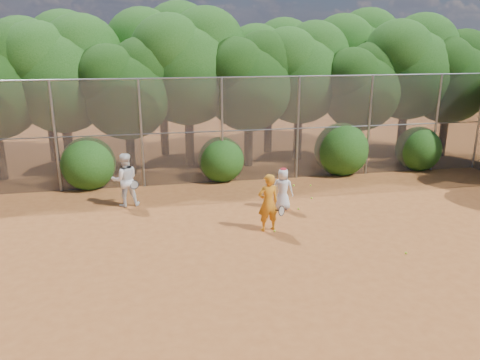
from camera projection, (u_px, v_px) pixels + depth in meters
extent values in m
plane|color=#9C5223|center=(293.00, 242.00, 12.83)|extent=(80.00, 80.00, 0.00)
cylinder|color=gray|center=(55.00, 137.00, 16.59)|extent=(0.09, 0.09, 4.00)
cylinder|color=gray|center=(141.00, 134.00, 17.15)|extent=(0.09, 0.09, 4.00)
cylinder|color=gray|center=(222.00, 131.00, 17.71)|extent=(0.09, 0.09, 4.00)
cylinder|color=gray|center=(298.00, 128.00, 18.26)|extent=(0.09, 0.09, 4.00)
cylinder|color=gray|center=(369.00, 126.00, 18.82)|extent=(0.09, 0.09, 4.00)
cylinder|color=gray|center=(436.00, 123.00, 19.38)|extent=(0.09, 0.09, 4.00)
cylinder|color=gray|center=(248.00, 77.00, 17.32)|extent=(20.00, 0.05, 0.05)
cylinder|color=gray|center=(248.00, 130.00, 17.89)|extent=(20.00, 0.04, 0.04)
cube|color=slate|center=(248.00, 130.00, 17.89)|extent=(20.00, 0.02, 4.00)
cylinder|color=gray|center=(479.00, 122.00, 19.75)|extent=(0.09, 0.09, 4.00)
sphere|color=black|center=(11.00, 63.00, 17.79)|extent=(3.05, 3.05, 3.05)
cylinder|color=black|center=(68.00, 143.00, 19.15)|extent=(0.38, 0.38, 2.52)
sphere|color=#1B4A12|center=(62.00, 82.00, 18.44)|extent=(4.03, 4.03, 4.03)
sphere|color=#1B4A12|center=(82.00, 55.00, 18.68)|extent=(3.23, 3.23, 3.23)
sphere|color=#1B4A12|center=(38.00, 61.00, 17.79)|extent=(3.02, 3.02, 3.02)
cylinder|color=black|center=(130.00, 148.00, 19.01)|extent=(0.36, 0.36, 2.17)
sphere|color=black|center=(127.00, 96.00, 18.40)|extent=(3.47, 3.47, 3.47)
sphere|color=black|center=(143.00, 72.00, 18.60)|extent=(2.78, 2.78, 2.78)
sphere|color=black|center=(109.00, 78.00, 17.84)|extent=(2.60, 2.60, 2.60)
cylinder|color=black|center=(189.00, 135.00, 20.34)|extent=(0.39, 0.39, 2.66)
sphere|color=#1B4A12|center=(187.00, 74.00, 19.59)|extent=(4.26, 4.26, 4.26)
sphere|color=#1B4A12|center=(206.00, 48.00, 19.84)|extent=(3.40, 3.40, 3.40)
sphere|color=#1B4A12|center=(169.00, 53.00, 18.91)|extent=(3.19, 3.19, 3.19)
cylinder|color=black|center=(248.00, 140.00, 20.30)|extent=(0.37, 0.37, 2.27)
sphere|color=black|center=(249.00, 88.00, 19.66)|extent=(3.64, 3.64, 3.64)
sphere|color=black|center=(264.00, 65.00, 19.87)|extent=(2.91, 2.91, 2.91)
sphere|color=black|center=(235.00, 71.00, 19.07)|extent=(2.73, 2.73, 2.73)
cylinder|color=black|center=(298.00, 133.00, 21.49)|extent=(0.38, 0.38, 2.45)
sphere|color=#1B4A12|center=(300.00, 79.00, 20.80)|extent=(3.92, 3.92, 3.92)
sphere|color=#1B4A12|center=(314.00, 56.00, 21.03)|extent=(3.14, 3.14, 3.14)
sphere|color=#1B4A12|center=(287.00, 62.00, 20.17)|extent=(2.94, 2.94, 2.94)
cylinder|color=black|center=(358.00, 139.00, 21.07)|extent=(0.36, 0.36, 2.10)
sphere|color=black|center=(361.00, 92.00, 20.47)|extent=(3.36, 3.36, 3.36)
sphere|color=black|center=(373.00, 72.00, 20.67)|extent=(2.69, 2.69, 2.69)
sphere|color=black|center=(352.00, 77.00, 19.93)|extent=(2.52, 2.52, 2.52)
cylinder|color=black|center=(402.00, 129.00, 22.03)|extent=(0.39, 0.39, 2.59)
sphere|color=#1B4A12|center=(408.00, 74.00, 21.29)|extent=(4.14, 4.14, 4.14)
sphere|color=#1B4A12|center=(421.00, 50.00, 21.54)|extent=(3.32, 3.32, 3.32)
sphere|color=#1B4A12|center=(398.00, 55.00, 20.63)|extent=(3.11, 3.11, 3.11)
cylinder|color=black|center=(444.00, 131.00, 22.16)|extent=(0.37, 0.37, 2.31)
sphere|color=black|center=(450.00, 83.00, 21.50)|extent=(3.70, 3.70, 3.70)
sphere|color=black|center=(462.00, 62.00, 21.72)|extent=(2.96, 2.96, 2.96)
sphere|color=black|center=(443.00, 67.00, 20.91)|extent=(2.77, 2.77, 2.77)
cylinder|color=black|center=(53.00, 132.00, 21.11)|extent=(0.39, 0.39, 2.62)
sphere|color=#1B4A12|center=(46.00, 74.00, 20.37)|extent=(4.20, 4.20, 4.20)
sphere|color=#1B4A12|center=(65.00, 49.00, 20.62)|extent=(3.36, 3.36, 3.36)
sphere|color=#1B4A12|center=(23.00, 54.00, 19.70)|extent=(3.15, 3.15, 3.15)
cylinder|color=black|center=(164.00, 126.00, 22.20)|extent=(0.40, 0.40, 2.80)
sphere|color=#1B4A12|center=(161.00, 66.00, 21.41)|extent=(4.48, 4.48, 4.48)
sphere|color=#1B4A12|center=(179.00, 41.00, 21.68)|extent=(3.58, 3.58, 3.58)
sphere|color=#1B4A12|center=(143.00, 46.00, 20.69)|extent=(3.36, 3.36, 3.36)
cylinder|color=black|center=(268.00, 127.00, 22.80)|extent=(0.38, 0.38, 2.52)
sphere|color=#1B4A12|center=(269.00, 75.00, 22.09)|extent=(4.03, 4.03, 4.03)
sphere|color=#1B4A12|center=(284.00, 52.00, 22.32)|extent=(3.23, 3.23, 3.23)
sphere|color=#1B4A12|center=(256.00, 58.00, 21.44)|extent=(3.02, 3.02, 3.02)
cylinder|color=black|center=(349.00, 119.00, 24.17)|extent=(0.40, 0.40, 2.73)
sphere|color=#1B4A12|center=(353.00, 66.00, 23.40)|extent=(4.37, 4.37, 4.37)
sphere|color=#1B4A12|center=(367.00, 44.00, 23.65)|extent=(3.49, 3.49, 3.49)
sphere|color=#1B4A12|center=(342.00, 48.00, 22.70)|extent=(3.28, 3.28, 3.28)
sphere|color=#1B4A12|center=(88.00, 161.00, 17.35)|extent=(2.00, 2.00, 2.00)
sphere|color=#1B4A12|center=(221.00, 157.00, 18.31)|extent=(1.80, 1.80, 1.80)
sphere|color=#1B4A12|center=(341.00, 147.00, 19.18)|extent=(2.20, 2.20, 2.20)
sphere|color=#1B4A12|center=(418.00, 147.00, 19.87)|extent=(1.90, 1.90, 1.90)
imported|color=orange|center=(268.00, 203.00, 13.38)|extent=(0.67, 0.49, 1.71)
torus|color=black|center=(282.00, 211.00, 13.32)|extent=(0.27, 0.24, 0.30)
cylinder|color=black|center=(275.00, 210.00, 13.46)|extent=(0.21, 0.24, 0.07)
imported|color=white|center=(283.00, 189.00, 15.15)|extent=(0.80, 0.69, 1.38)
ellipsoid|color=red|center=(283.00, 170.00, 14.96)|extent=(0.22, 0.22, 0.13)
sphere|color=#B8E329|center=(294.00, 185.00, 14.97)|extent=(0.07, 0.07, 0.07)
imported|color=white|center=(125.00, 180.00, 15.40)|extent=(0.96, 0.80, 1.80)
torus|color=black|center=(134.00, 185.00, 15.20)|extent=(0.33, 0.23, 0.28)
cylinder|color=black|center=(136.00, 186.00, 15.42)|extent=(0.10, 0.26, 0.16)
sphere|color=#B8E329|center=(298.00, 209.00, 15.25)|extent=(0.07, 0.07, 0.07)
sphere|color=#B8E329|center=(312.00, 198.00, 16.29)|extent=(0.07, 0.07, 0.07)
sphere|color=#B8E329|center=(406.00, 253.00, 12.10)|extent=(0.07, 0.07, 0.07)
sphere|color=#B8E329|center=(275.00, 231.00, 13.49)|extent=(0.07, 0.07, 0.07)
sphere|color=#B8E329|center=(311.00, 185.00, 17.71)|extent=(0.07, 0.07, 0.07)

